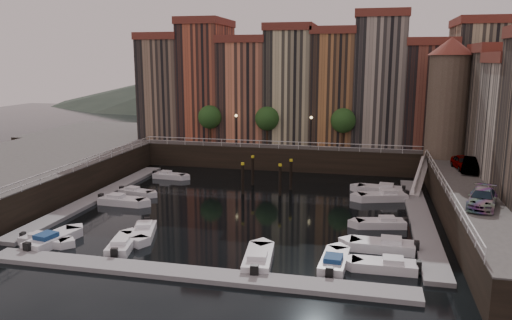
% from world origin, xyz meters
% --- Properties ---
extents(ground, '(200.00, 200.00, 0.00)m').
position_xyz_m(ground, '(0.00, 0.00, 0.00)').
color(ground, black).
rests_on(ground, ground).
extents(quay_far, '(80.00, 20.00, 3.00)m').
position_xyz_m(quay_far, '(0.00, 26.00, 1.50)').
color(quay_far, black).
rests_on(quay_far, ground).
extents(dock_left, '(2.00, 28.00, 0.35)m').
position_xyz_m(dock_left, '(-16.20, -1.00, 0.17)').
color(dock_left, gray).
rests_on(dock_left, ground).
extents(dock_right, '(2.00, 28.00, 0.35)m').
position_xyz_m(dock_right, '(16.20, -1.00, 0.17)').
color(dock_right, gray).
rests_on(dock_right, ground).
extents(dock_near, '(30.00, 2.00, 0.35)m').
position_xyz_m(dock_near, '(0.00, -17.00, 0.17)').
color(dock_near, gray).
rests_on(dock_near, ground).
extents(mountains, '(145.00, 100.00, 18.00)m').
position_xyz_m(mountains, '(1.72, 110.00, 7.92)').
color(mountains, '#2D382D').
rests_on(mountains, ground).
extents(far_terrace, '(48.70, 10.30, 17.50)m').
position_xyz_m(far_terrace, '(3.31, 23.50, 10.95)').
color(far_terrace, '#8C7159').
rests_on(far_terrace, quay_far).
extents(corner_tower, '(5.20, 5.20, 13.80)m').
position_xyz_m(corner_tower, '(20.00, 14.50, 10.19)').
color(corner_tower, '#6B5B4C').
rests_on(corner_tower, quay_right).
extents(promenade_trees, '(21.20, 3.20, 5.20)m').
position_xyz_m(promenade_trees, '(-1.33, 18.20, 6.58)').
color(promenade_trees, black).
rests_on(promenade_trees, quay_far).
extents(street_lamps, '(10.36, 0.36, 4.18)m').
position_xyz_m(street_lamps, '(-1.00, 17.20, 5.90)').
color(street_lamps, black).
rests_on(street_lamps, quay_far).
extents(railings, '(36.08, 34.04, 0.52)m').
position_xyz_m(railings, '(0.00, 4.88, 3.79)').
color(railings, white).
rests_on(railings, ground).
extents(gangway, '(2.78, 8.32, 3.73)m').
position_xyz_m(gangway, '(17.10, 10.00, 1.92)').
color(gangway, white).
rests_on(gangway, ground).
extents(mooring_pilings, '(5.12, 4.45, 3.78)m').
position_xyz_m(mooring_pilings, '(0.50, 5.90, 1.65)').
color(mooring_pilings, black).
rests_on(mooring_pilings, ground).
extents(boat_left_0, '(4.23, 1.69, 0.96)m').
position_xyz_m(boat_left_0, '(-13.29, -14.00, 0.32)').
color(boat_left_0, silver).
rests_on(boat_left_0, ground).
extents(boat_left_2, '(4.94, 1.99, 1.13)m').
position_xyz_m(boat_left_2, '(-12.70, -2.52, 0.38)').
color(boat_left_2, silver).
rests_on(boat_left_2, ground).
extents(boat_left_3, '(4.18, 2.16, 0.94)m').
position_xyz_m(boat_left_3, '(-12.84, 1.05, 0.32)').
color(boat_left_3, silver).
rests_on(boat_left_3, ground).
extents(boat_left_4, '(4.26, 1.82, 0.97)m').
position_xyz_m(boat_left_4, '(-12.41, 9.11, 0.33)').
color(boat_left_4, silver).
rests_on(boat_left_4, ground).
extents(boat_right_0, '(4.67, 1.74, 1.07)m').
position_xyz_m(boat_right_0, '(12.86, -13.12, 0.36)').
color(boat_right_0, silver).
rests_on(boat_right_0, ground).
extents(boat_right_1, '(5.14, 2.02, 1.17)m').
position_xyz_m(boat_right_1, '(12.81, -9.39, 0.39)').
color(boat_right_1, silver).
rests_on(boat_right_1, ground).
extents(boat_right_2, '(4.54, 2.47, 1.02)m').
position_xyz_m(boat_right_2, '(12.77, -3.77, 0.34)').
color(boat_right_2, silver).
rests_on(boat_right_2, ground).
extents(boat_right_3, '(5.34, 3.29, 1.20)m').
position_xyz_m(boat_right_3, '(13.06, 4.93, 0.40)').
color(boat_right_3, silver).
rests_on(boat_right_3, ground).
extents(boat_right_4, '(5.10, 2.24, 1.15)m').
position_xyz_m(boat_right_4, '(12.90, 7.91, 0.39)').
color(boat_right_4, silver).
rests_on(boat_right_4, ground).
extents(boat_near_0, '(2.69, 5.14, 1.15)m').
position_xyz_m(boat_near_0, '(-12.69, -13.88, 0.39)').
color(boat_near_0, silver).
rests_on(boat_near_0, ground).
extents(boat_near_1, '(2.55, 4.70, 1.05)m').
position_xyz_m(boat_near_1, '(-6.80, -13.49, 0.35)').
color(boat_near_1, silver).
rests_on(boat_near_1, ground).
extents(boat_near_2, '(2.45, 5.33, 1.20)m').
position_xyz_m(boat_near_2, '(4.06, -14.09, 0.40)').
color(boat_near_2, silver).
rests_on(boat_near_2, ground).
extents(boat_near_3, '(2.02, 4.82, 1.09)m').
position_xyz_m(boat_near_3, '(9.34, -13.30, 0.37)').
color(boat_near_3, silver).
rests_on(boat_near_3, ground).
extents(car_a, '(2.20, 4.32, 1.41)m').
position_xyz_m(car_a, '(21.00, 7.75, 3.70)').
color(car_a, gray).
rests_on(car_a, quay_right).
extents(car_b, '(2.71, 4.77, 1.49)m').
position_xyz_m(car_b, '(21.62, 6.44, 3.74)').
color(car_b, gray).
rests_on(car_b, quay_right).
extents(car_c, '(3.22, 5.22, 1.41)m').
position_xyz_m(car_c, '(20.07, -6.52, 3.71)').
color(car_c, gray).
rests_on(car_c, quay_right).
extents(boat_extra_375, '(2.90, 4.71, 1.06)m').
position_xyz_m(boat_extra_375, '(-6.47, -10.41, 0.36)').
color(boat_extra_375, silver).
rests_on(boat_extra_375, ground).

